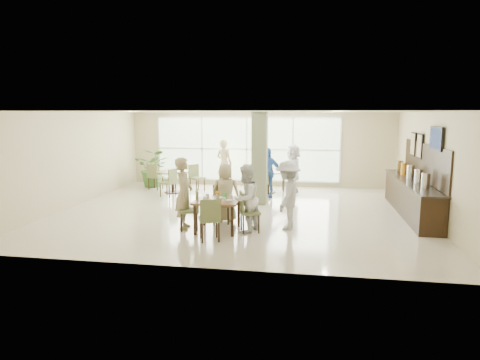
% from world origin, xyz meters
% --- Properties ---
extents(ground, '(10.00, 10.00, 0.00)m').
position_xyz_m(ground, '(0.00, 0.00, 0.00)').
color(ground, beige).
rests_on(ground, ground).
extents(room_shell, '(10.00, 10.00, 10.00)m').
position_xyz_m(room_shell, '(0.00, 0.00, 1.70)').
color(room_shell, white).
rests_on(room_shell, ground).
extents(window_bank, '(7.00, 0.04, 7.00)m').
position_xyz_m(window_bank, '(-0.50, 4.46, 1.40)').
color(window_bank, silver).
rests_on(window_bank, ground).
extents(column, '(0.45, 0.45, 2.80)m').
position_xyz_m(column, '(0.40, 1.20, 1.40)').
color(column, '#5F6A4A').
rests_on(column, ground).
extents(main_table, '(1.03, 1.03, 0.75)m').
position_xyz_m(main_table, '(-0.20, -2.02, 0.66)').
color(main_table, brown).
rests_on(main_table, ground).
extents(round_table_left, '(1.13, 1.13, 0.75)m').
position_xyz_m(round_table_left, '(-2.83, 2.57, 0.58)').
color(round_table_left, brown).
rests_on(round_table_left, ground).
extents(round_table_right, '(1.15, 1.15, 0.75)m').
position_xyz_m(round_table_right, '(0.44, 3.12, 0.58)').
color(round_table_right, brown).
rests_on(round_table_right, ground).
extents(chairs_main_table, '(2.02, 2.07, 0.95)m').
position_xyz_m(chairs_main_table, '(-0.20, -2.05, 0.47)').
color(chairs_main_table, brown).
rests_on(chairs_main_table, ground).
extents(chairs_table_left, '(2.18, 1.81, 0.95)m').
position_xyz_m(chairs_table_left, '(-2.81, 2.59, 0.47)').
color(chairs_table_left, brown).
rests_on(chairs_table_left, ground).
extents(chairs_table_right, '(1.90, 1.94, 0.95)m').
position_xyz_m(chairs_table_right, '(0.43, 3.11, 0.47)').
color(chairs_table_right, brown).
rests_on(chairs_table_right, ground).
extents(tabletop_clutter, '(0.71, 0.75, 0.21)m').
position_xyz_m(tabletop_clutter, '(-0.18, -2.04, 0.81)').
color(tabletop_clutter, white).
rests_on(tabletop_clutter, main_table).
extents(buffet_counter, '(0.64, 4.70, 1.95)m').
position_xyz_m(buffet_counter, '(4.70, 0.51, 0.55)').
color(buffet_counter, black).
rests_on(buffet_counter, ground).
extents(wall_tv, '(0.06, 1.00, 0.58)m').
position_xyz_m(wall_tv, '(4.94, -0.60, 2.15)').
color(wall_tv, black).
rests_on(wall_tv, ground).
extents(framed_art_a, '(0.05, 0.55, 0.70)m').
position_xyz_m(framed_art_a, '(4.95, 1.00, 1.85)').
color(framed_art_a, black).
rests_on(framed_art_a, ground).
extents(framed_art_b, '(0.05, 0.55, 0.70)m').
position_xyz_m(framed_art_b, '(4.95, 1.80, 1.85)').
color(framed_art_b, black).
rests_on(framed_art_b, ground).
extents(potted_plant, '(1.34, 1.34, 1.43)m').
position_xyz_m(potted_plant, '(-3.91, 3.59, 0.72)').
color(potted_plant, '#376528').
rests_on(potted_plant, ground).
extents(teen_left, '(0.50, 0.68, 1.73)m').
position_xyz_m(teen_left, '(-1.04, -1.95, 0.86)').
color(teen_left, tan).
rests_on(teen_left, ground).
extents(teen_far, '(0.78, 0.49, 1.51)m').
position_xyz_m(teen_far, '(-0.19, -1.13, 0.75)').
color(teen_far, tan).
rests_on(teen_far, ground).
extents(teen_right, '(0.83, 0.93, 1.58)m').
position_xyz_m(teen_right, '(0.47, -2.01, 0.79)').
color(teen_right, white).
rests_on(teen_right, ground).
extents(teen_standing, '(0.76, 1.15, 1.65)m').
position_xyz_m(teen_standing, '(1.41, -1.58, 0.83)').
color(teen_standing, '#B9B9BC').
rests_on(teen_standing, ground).
extents(adult_a, '(1.00, 0.61, 1.64)m').
position_xyz_m(adult_a, '(0.52, 2.29, 0.82)').
color(adult_a, '#4073C0').
rests_on(adult_a, ground).
extents(adult_b, '(0.94, 1.67, 1.70)m').
position_xyz_m(adult_b, '(1.34, 3.06, 0.85)').
color(adult_b, white).
rests_on(adult_b, ground).
extents(adult_standing, '(0.78, 0.66, 1.80)m').
position_xyz_m(adult_standing, '(-1.26, 3.90, 0.90)').
color(adult_standing, tan).
rests_on(adult_standing, ground).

